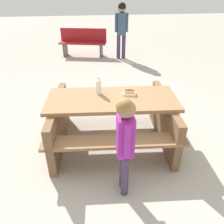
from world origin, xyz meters
name	(u,v)px	position (x,y,z in m)	size (l,w,h in m)	color
ground_plane	(112,141)	(0.00, 0.00, 0.00)	(30.00, 30.00, 0.00)	#ADA599
picnic_table	(112,117)	(0.00, 0.00, 0.44)	(1.90, 1.53, 0.75)	olive
soda_bottle	(99,86)	(-0.17, 0.16, 0.87)	(0.08, 0.08, 0.26)	silver
hotdog_tray	(129,93)	(0.26, 0.07, 0.78)	(0.20, 0.15, 0.08)	white
child_in_coat	(125,137)	(0.01, -0.93, 0.77)	(0.19, 0.30, 1.21)	#3F334C
park_bench_mid	(83,42)	(-0.33, 4.73, 0.45)	(1.55, 0.72, 0.85)	maroon
bystander_adult	(122,24)	(0.84, 4.25, 1.05)	(0.40, 0.26, 1.63)	#3F334C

